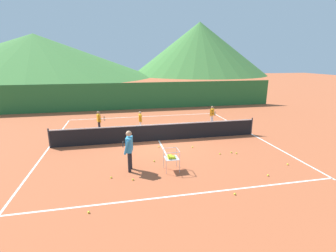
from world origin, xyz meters
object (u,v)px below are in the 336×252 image
(tennis_ball_9, at_px, (220,154))
(tennis_ball_6, at_px, (133,179))
(instructor, at_px, (129,147))
(ball_cart, at_px, (171,157))
(student_1, at_px, (140,119))
(tennis_ball_7, at_px, (89,212))
(student_2, at_px, (212,113))
(tennis_ball_0, at_px, (231,152))
(tennis_net, at_px, (159,132))
(tennis_ball_3, at_px, (159,147))
(tennis_ball_4, at_px, (193,147))
(tennis_ball_2, at_px, (111,177))
(tennis_ball_8, at_px, (268,175))
(student_0, at_px, (99,119))
(tennis_ball_11, at_px, (288,164))
(tennis_ball_10, at_px, (236,153))
(tennis_ball_1, at_px, (235,194))
(tennis_ball_5, at_px, (154,161))

(tennis_ball_9, bearing_deg, tennis_ball_6, -157.54)
(instructor, relative_size, ball_cart, 1.91)
(student_1, xyz_separation_m, tennis_ball_7, (-2.41, -8.53, -0.73))
(instructor, distance_m, student_2, 8.79)
(tennis_ball_0, bearing_deg, tennis_net, 140.72)
(student_2, bearing_deg, tennis_ball_0, -101.63)
(tennis_ball_3, bearing_deg, tennis_ball_4, -13.45)
(instructor, height_order, tennis_ball_3, instructor)
(instructor, height_order, tennis_ball_2, instructor)
(tennis_net, distance_m, instructor, 4.02)
(student_2, bearing_deg, tennis_ball_8, -95.68)
(student_0, distance_m, tennis_ball_11, 10.95)
(tennis_ball_11, bearing_deg, tennis_ball_10, 133.29)
(tennis_ball_6, relative_size, tennis_ball_10, 1.00)
(tennis_ball_7, xyz_separation_m, tennis_ball_8, (6.71, 1.06, 0.00))
(tennis_ball_4, relative_size, tennis_ball_11, 1.00)
(student_2, distance_m, tennis_ball_1, 9.42)
(tennis_net, distance_m, tennis_ball_11, 6.66)
(ball_cart, distance_m, tennis_ball_9, 3.02)
(student_2, xyz_separation_m, tennis_ball_5, (-4.99, -5.65, -0.76))
(tennis_net, bearing_deg, tennis_ball_7, -117.23)
(tennis_ball_0, distance_m, tennis_ball_10, 0.25)
(tennis_ball_1, bearing_deg, student_2, 73.13)
(student_1, bearing_deg, tennis_net, -70.47)
(tennis_ball_5, bearing_deg, student_0, 115.90)
(tennis_ball_3, bearing_deg, tennis_ball_9, -29.85)
(instructor, xyz_separation_m, tennis_ball_7, (-1.39, -2.72, -1.00))
(tennis_ball_1, xyz_separation_m, tennis_ball_3, (-1.74, 5.12, 0.00))
(tennis_ball_0, distance_m, tennis_ball_1, 3.96)
(instructor, bearing_deg, tennis_ball_10, 8.53)
(tennis_net, xyz_separation_m, tennis_ball_1, (1.56, -6.21, -0.47))
(tennis_ball_6, height_order, tennis_ball_8, same)
(tennis_ball_0, height_order, tennis_ball_8, same)
(tennis_ball_1, bearing_deg, tennis_ball_11, 27.63)
(student_0, relative_size, student_1, 1.04)
(tennis_ball_5, xyz_separation_m, tennis_ball_8, (4.20, -2.31, 0.00))
(tennis_ball_8, bearing_deg, student_2, 84.32)
(ball_cart, bearing_deg, tennis_ball_11, -6.02)
(tennis_ball_2, xyz_separation_m, tennis_ball_10, (5.96, 1.34, 0.00))
(tennis_ball_5, xyz_separation_m, tennis_ball_10, (4.08, 0.12, 0.00))
(student_1, bearing_deg, instructor, -99.92)
(tennis_ball_3, bearing_deg, tennis_ball_7, -120.41)
(student_0, bearing_deg, tennis_ball_2, -83.27)
(student_1, xyz_separation_m, tennis_ball_2, (-1.78, -6.38, -0.73))
(student_2, distance_m, tennis_ball_4, 5.14)
(tennis_ball_6, xyz_separation_m, tennis_ball_9, (4.32, 1.79, 0.00))
(tennis_ball_6, height_order, tennis_ball_10, same)
(tennis_ball_3, bearing_deg, tennis_ball_1, -71.18)
(ball_cart, distance_m, tennis_ball_5, 1.29)
(student_2, relative_size, tennis_ball_4, 19.35)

